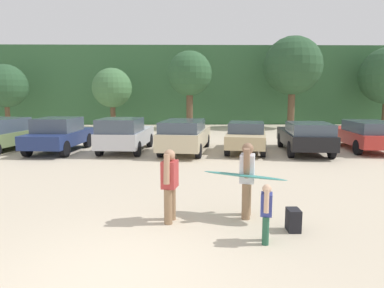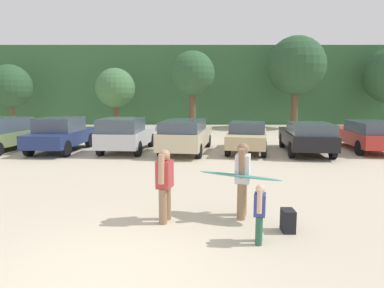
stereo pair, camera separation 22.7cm
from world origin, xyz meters
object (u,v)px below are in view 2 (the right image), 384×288
object	(u,v)px
surfboard_teal	(240,176)
person_child	(261,210)
parked_car_champagne	(187,135)
backpack_dropped	(289,221)
parked_car_silver	(127,134)
person_companion	(166,181)
parked_car_tan	(249,136)
parked_car_red	(369,135)
person_adult	(244,176)
parked_car_black	(308,136)
parked_car_olive_green	(6,134)
parked_car_navy	(62,134)

from	to	relation	value
surfboard_teal	person_child	bearing A→B (deg)	126.57
parked_car_champagne	backpack_dropped	xyz separation A→B (m)	(2.20, -9.37, -0.59)
parked_car_silver	person_companion	distance (m)	9.27
parked_car_tan	parked_car_red	world-z (taller)	parked_car_red
parked_car_red	person_companion	world-z (taller)	person_companion
parked_car_tan	person_adult	size ratio (longest dim) A/B	2.58
parked_car_black	parked_car_red	bearing A→B (deg)	-69.40
parked_car_champagne	person_companion	xyz separation A→B (m)	(-0.29, -8.82, 0.07)
person_child	person_companion	xyz separation A→B (m)	(-1.81, 1.09, 0.26)
parked_car_olive_green	person_companion	size ratio (longest dim) A/B	3.18
person_child	surfboard_teal	world-z (taller)	person_child
person_companion	parked_car_red	bearing A→B (deg)	-120.04
person_child	person_companion	bearing A→B (deg)	-17.05
person_companion	surfboard_teal	bearing A→B (deg)	-159.01
surfboard_teal	backpack_dropped	bearing A→B (deg)	167.22
parked_car_black	surfboard_teal	size ratio (longest dim) A/B	2.45
parked_car_navy	person_child	distance (m)	12.56
backpack_dropped	parked_car_champagne	bearing A→B (deg)	103.20
parked_car_silver	parked_car_champagne	bearing A→B (deg)	-87.01
parked_car_tan	parked_car_champagne	bearing A→B (deg)	104.05
person_companion	surfboard_teal	size ratio (longest dim) A/B	0.82
backpack_dropped	person_adult	bearing A→B (deg)	134.56
parked_car_navy	parked_car_red	world-z (taller)	parked_car_navy
parked_car_olive_green	person_child	size ratio (longest dim) A/B	4.51
parked_car_champagne	parked_car_tan	size ratio (longest dim) A/B	1.17
person_adult	backpack_dropped	world-z (taller)	person_adult
backpack_dropped	parked_car_navy	bearing A→B (deg)	130.12
parked_car_tan	person_companion	world-z (taller)	person_companion
person_adult	person_companion	xyz separation A→B (m)	(-1.69, -0.27, -0.05)
parked_car_olive_green	parked_car_champagne	bearing A→B (deg)	-83.69
parked_car_olive_green	parked_car_red	size ratio (longest dim) A/B	1.01
parked_car_black	backpack_dropped	bearing A→B (deg)	166.71
parked_car_navy	person_child	xyz separation A→B (m)	(7.41, -10.14, -0.21)
parked_car_olive_green	backpack_dropped	bearing A→B (deg)	-122.06
person_adult	backpack_dropped	distance (m)	1.35
parked_car_navy	backpack_dropped	world-z (taller)	parked_car_navy
person_child	person_companion	size ratio (longest dim) A/B	0.70
parked_car_champagne	parked_car_tan	world-z (taller)	parked_car_champagne
parked_car_tan	parked_car_silver	bearing A→B (deg)	101.74
parked_car_tan	person_adult	bearing A→B (deg)	-178.07
backpack_dropped	parked_car_black	bearing A→B (deg)	69.95
parked_car_silver	parked_car_red	xyz separation A→B (m)	(11.44, 0.34, -0.06)
parked_car_olive_green	parked_car_champagne	world-z (taller)	parked_car_olive_green
person_child	surfboard_teal	distance (m)	1.34
parked_car_tan	backpack_dropped	distance (m)	9.53
parked_car_olive_green	person_child	xyz separation A→B (m)	(10.28, -10.51, -0.18)
parked_car_red	parked_car_champagne	bearing A→B (deg)	97.21
parked_car_olive_green	parked_car_red	bearing A→B (deg)	-80.24
parked_car_silver	parked_car_red	world-z (taller)	parked_car_silver
parked_car_navy	surfboard_teal	bearing A→B (deg)	-136.04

